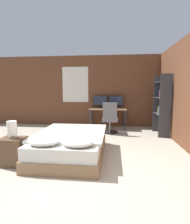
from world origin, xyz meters
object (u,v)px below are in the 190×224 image
Objects in this scene: nightstand at (13,151)px; office_chair at (110,121)px; bed at (71,144)px; monitor_left at (100,101)px; bedside_lamp at (12,128)px; keyboard at (108,109)px; desk at (108,111)px; monitor_right at (116,101)px; bookshelf at (162,103)px; computer_mouse at (115,109)px.

nightstand is 3.15m from office_chair.
monitor_left reaches higher than bed.
office_chair reaches higher than nightstand.
nightstand is (-0.97, -0.55, 0.00)m from bed.
keyboard is at bearing 61.95° from bedside_lamp.
bedside_lamp is at bearing -116.32° from desk.
monitor_left and monitor_right have the same top height.
bookshelf is at bearing 40.19° from bed.
bed is 1.20m from bedside_lamp.
nightstand is at bearing -118.05° from keyboard.
bed is at bearing -103.81° from desk.
monitor_right is (1.96, 3.61, 0.27)m from bedside_lamp.
desk is at bearing 138.03° from computer_mouse.
monitor_left is 0.28× the size of bookshelf.
monitor_left is 1.22m from office_chair.
office_chair reaches higher than keyboard.
monitor_left reaches higher than office_chair.
keyboard is at bearing -58.66° from monitor_left.
bedside_lamp is 0.62× the size of monitor_right.
monitor_right is 0.62m from keyboard.
monitor_right is (0.99, 3.07, 0.73)m from bed.
desk is 0.52m from monitor_right.
computer_mouse is at bearing 0.00° from keyboard.
nightstand is 1.01× the size of monitor_left.
monitor_left is 0.51× the size of office_chair.
bed is 1.47× the size of desk.
office_chair reaches higher than bed.
desk is at bearing 63.68° from nightstand.
monitor_right is at bearing 61.50° from nightstand.
computer_mouse is at bearing -40.74° from monitor_left.
monitor_left is (1.37, 3.61, 0.27)m from bedside_lamp.
bookshelf is at bearing -27.50° from monitor_left.
bed is 3.23m from bookshelf.
keyboard is 0.27m from computer_mouse.
computer_mouse is (0.27, -0.24, 0.11)m from desk.
computer_mouse reaches higher than bed.
bookshelf is (1.61, -0.04, 0.61)m from office_chair.
bookshelf reaches higher than nightstand.
monitor_right reaches higher than desk.
desk is 18.88× the size of computer_mouse.
nightstand is at bearing -118.50° from monitor_right.
bed is 5.46× the size of keyboard.
keyboard reaches higher than bed.
bookshelf is at bearing -36.46° from monitor_right.
bedside_lamp is at bearing -150.69° from bed.
computer_mouse is at bearing 69.57° from bed.
desk is 1.30× the size of office_chair.
nightstand is 7.48× the size of computer_mouse.
office_chair is at bearing 69.22° from bed.
desk is 0.79m from office_chair.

